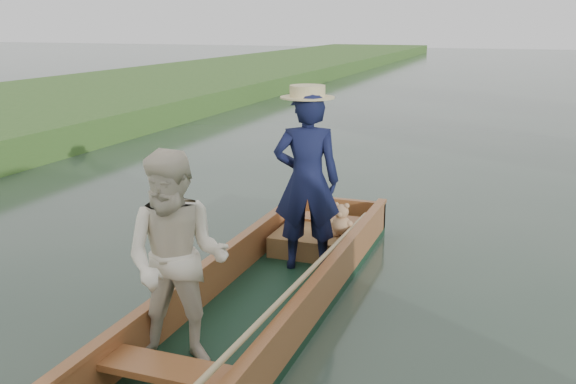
% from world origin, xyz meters
% --- Properties ---
extents(ground, '(120.00, 120.00, 0.00)m').
position_xyz_m(ground, '(0.00, 0.00, 0.00)').
color(ground, '#283D30').
rests_on(ground, ground).
extents(punt, '(1.19, 5.00, 1.89)m').
position_xyz_m(punt, '(-0.04, -0.02, 0.59)').
color(punt, '#12301F').
rests_on(punt, ground).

